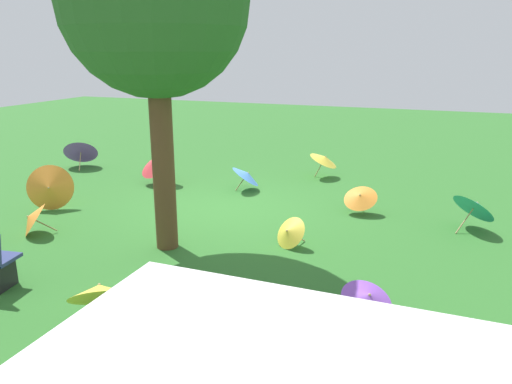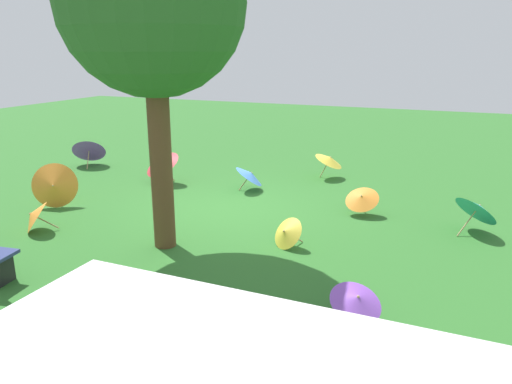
{
  "view_description": "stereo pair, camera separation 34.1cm",
  "coord_description": "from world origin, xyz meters",
  "px_view_note": "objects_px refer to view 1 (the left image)",
  "views": [
    {
      "loc": [
        -4.06,
        9.01,
        3.27
      ],
      "look_at": [
        -0.83,
        0.44,
        0.6
      ],
      "focal_mm": 34.56,
      "sensor_mm": 36.0,
      "label": 1
    },
    {
      "loc": [
        -4.38,
        8.88,
        3.27
      ],
      "look_at": [
        -0.83,
        0.44,
        0.6
      ],
      "focal_mm": 34.56,
      "sensor_mm": 36.0,
      "label": 2
    }
  ],
  "objects_px": {
    "parasol_orange_6": "(50,188)",
    "shade_tree": "(155,4)",
    "parasol_yellow_3": "(289,232)",
    "parasol_yellow_1": "(324,159)",
    "parasol_orange_3": "(32,218)",
    "parasol_purple_4": "(81,150)",
    "parasol_teal_0": "(475,206)",
    "parasol_purple_0": "(368,298)",
    "parasol_orange_1": "(360,197)",
    "parasol_blue_0": "(247,175)",
    "parasol_yellow_6": "(99,291)",
    "parasol_red_0": "(156,163)"
  },
  "relations": [
    {
      "from": "parasol_orange_3",
      "to": "parasol_purple_4",
      "type": "distance_m",
      "value": 5.48
    },
    {
      "from": "parasol_orange_1",
      "to": "parasol_purple_4",
      "type": "bearing_deg",
      "value": -9.92
    },
    {
      "from": "parasol_purple_0",
      "to": "parasol_orange_3",
      "type": "relative_size",
      "value": 1.06
    },
    {
      "from": "parasol_blue_0",
      "to": "parasol_orange_6",
      "type": "relative_size",
      "value": 0.93
    },
    {
      "from": "parasol_yellow_1",
      "to": "parasol_yellow_6",
      "type": "distance_m",
      "value": 8.08
    },
    {
      "from": "parasol_orange_6",
      "to": "parasol_orange_1",
      "type": "bearing_deg",
      "value": -161.81
    },
    {
      "from": "parasol_purple_4",
      "to": "parasol_yellow_1",
      "type": "bearing_deg",
      "value": -169.6
    },
    {
      "from": "parasol_yellow_1",
      "to": "parasol_red_0",
      "type": "bearing_deg",
      "value": 29.92
    },
    {
      "from": "parasol_teal_0",
      "to": "parasol_yellow_3",
      "type": "bearing_deg",
      "value": 33.82
    },
    {
      "from": "parasol_yellow_1",
      "to": "parasol_purple_4",
      "type": "bearing_deg",
      "value": 10.4
    },
    {
      "from": "parasol_orange_6",
      "to": "parasol_yellow_3",
      "type": "bearing_deg",
      "value": 178.12
    },
    {
      "from": "parasol_teal_0",
      "to": "parasol_orange_3",
      "type": "height_order",
      "value": "parasol_teal_0"
    },
    {
      "from": "parasol_orange_6",
      "to": "shade_tree",
      "type": "bearing_deg",
      "value": 164.84
    },
    {
      "from": "shade_tree",
      "to": "parasol_blue_0",
      "type": "bearing_deg",
      "value": -89.79
    },
    {
      "from": "parasol_orange_3",
      "to": "parasol_red_0",
      "type": "bearing_deg",
      "value": -93.95
    },
    {
      "from": "parasol_yellow_6",
      "to": "parasol_orange_1",
      "type": "bearing_deg",
      "value": -113.11
    },
    {
      "from": "parasol_blue_0",
      "to": "parasol_purple_0",
      "type": "xyz_separation_m",
      "value": [
        -3.59,
        5.08,
        0.0
      ]
    },
    {
      "from": "parasol_yellow_1",
      "to": "parasol_orange_6",
      "type": "bearing_deg",
      "value": 44.58
    },
    {
      "from": "parasol_yellow_3",
      "to": "parasol_yellow_6",
      "type": "bearing_deg",
      "value": 65.63
    },
    {
      "from": "parasol_teal_0",
      "to": "parasol_orange_6",
      "type": "distance_m",
      "value": 8.46
    },
    {
      "from": "parasol_yellow_3",
      "to": "parasol_orange_6",
      "type": "height_order",
      "value": "parasol_orange_6"
    },
    {
      "from": "parasol_blue_0",
      "to": "parasol_red_0",
      "type": "bearing_deg",
      "value": 7.28
    },
    {
      "from": "parasol_yellow_3",
      "to": "parasol_teal_0",
      "type": "height_order",
      "value": "parasol_teal_0"
    },
    {
      "from": "shade_tree",
      "to": "parasol_purple_4",
      "type": "xyz_separation_m",
      "value": [
        5.35,
        -4.34,
        -3.42
      ]
    },
    {
      "from": "parasol_teal_0",
      "to": "parasol_orange_3",
      "type": "xyz_separation_m",
      "value": [
        7.51,
        3.11,
        -0.16
      ]
    },
    {
      "from": "shade_tree",
      "to": "parasol_yellow_3",
      "type": "bearing_deg",
      "value": -159.55
    },
    {
      "from": "parasol_orange_1",
      "to": "parasol_blue_0",
      "type": "distance_m",
      "value": 2.93
    },
    {
      "from": "parasol_teal_0",
      "to": "parasol_yellow_6",
      "type": "bearing_deg",
      "value": 49.45
    },
    {
      "from": "parasol_yellow_3",
      "to": "parasol_teal_0",
      "type": "relative_size",
      "value": 0.68
    },
    {
      "from": "parasol_blue_0",
      "to": "parasol_yellow_3",
      "type": "relative_size",
      "value": 1.32
    },
    {
      "from": "parasol_orange_3",
      "to": "parasol_yellow_6",
      "type": "height_order",
      "value": "parasol_yellow_6"
    },
    {
      "from": "shade_tree",
      "to": "parasol_teal_0",
      "type": "distance_m",
      "value": 6.6
    },
    {
      "from": "parasol_blue_0",
      "to": "parasol_orange_3",
      "type": "xyz_separation_m",
      "value": [
        2.56,
        4.1,
        -0.07
      ]
    },
    {
      "from": "parasol_yellow_3",
      "to": "parasol_yellow_6",
      "type": "relative_size",
      "value": 0.71
    },
    {
      "from": "parasol_purple_0",
      "to": "parasol_teal_0",
      "type": "bearing_deg",
      "value": -108.4
    },
    {
      "from": "parasol_teal_0",
      "to": "parasol_purple_4",
      "type": "relative_size",
      "value": 0.9
    },
    {
      "from": "parasol_purple_4",
      "to": "parasol_yellow_6",
      "type": "distance_m",
      "value": 8.97
    },
    {
      "from": "parasol_orange_1",
      "to": "parasol_blue_0",
      "type": "bearing_deg",
      "value": -16.09
    },
    {
      "from": "parasol_blue_0",
      "to": "parasol_teal_0",
      "type": "relative_size",
      "value": 0.9
    },
    {
      "from": "parasol_red_0",
      "to": "parasol_yellow_1",
      "type": "bearing_deg",
      "value": -150.08
    },
    {
      "from": "shade_tree",
      "to": "parasol_purple_0",
      "type": "xyz_separation_m",
      "value": [
        -3.58,
        1.36,
        -3.52
      ]
    },
    {
      "from": "parasol_purple_0",
      "to": "parasol_orange_3",
      "type": "distance_m",
      "value": 6.23
    },
    {
      "from": "parasol_yellow_1",
      "to": "parasol_purple_4",
      "type": "relative_size",
      "value": 0.64
    },
    {
      "from": "parasol_purple_4",
      "to": "parasol_orange_3",
      "type": "bearing_deg",
      "value": 120.48
    },
    {
      "from": "parasol_blue_0",
      "to": "parasol_yellow_3",
      "type": "bearing_deg",
      "value": 123.24
    },
    {
      "from": "parasol_orange_1",
      "to": "parasol_yellow_1",
      "type": "bearing_deg",
      "value": -62.87
    },
    {
      "from": "parasol_purple_4",
      "to": "parasol_teal_0",
      "type": "bearing_deg",
      "value": 171.12
    },
    {
      "from": "parasol_yellow_6",
      "to": "shade_tree",
      "type": "bearing_deg",
      "value": -78.13
    },
    {
      "from": "shade_tree",
      "to": "parasol_teal_0",
      "type": "height_order",
      "value": "shade_tree"
    },
    {
      "from": "parasol_purple_0",
      "to": "shade_tree",
      "type": "bearing_deg",
      "value": -20.78
    }
  ]
}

